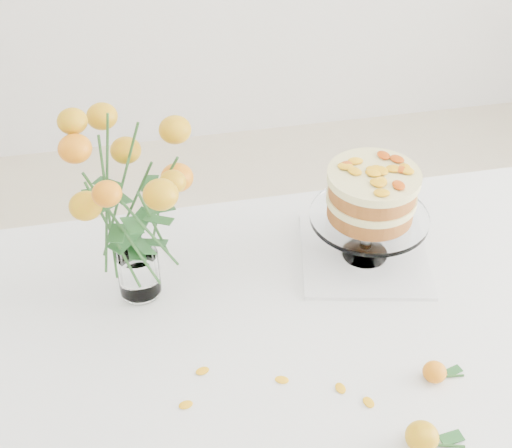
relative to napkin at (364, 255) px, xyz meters
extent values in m
cube|color=tan|center=(-0.14, -0.20, -0.03)|extent=(1.40, 0.90, 0.04)
cylinder|color=tan|center=(-0.76, 0.17, -0.41)|extent=(0.06, 0.06, 0.71)
cylinder|color=tan|center=(0.48, 0.17, -0.41)|extent=(0.06, 0.06, 0.71)
cube|color=white|center=(-0.14, -0.20, -0.01)|extent=(1.42, 0.92, 0.01)
cube|color=white|center=(-0.14, 0.26, -0.11)|extent=(1.42, 0.01, 0.20)
cube|color=white|center=(0.00, 0.00, 0.00)|extent=(0.33, 0.33, 0.01)
cylinder|color=white|center=(0.00, 0.00, 0.06)|extent=(0.03, 0.03, 0.08)
cylinder|color=white|center=(0.00, 0.00, 0.11)|extent=(0.25, 0.25, 0.01)
cylinder|color=#A26424|center=(0.00, 0.00, 0.13)|extent=(0.21, 0.21, 0.04)
cylinder|color=#EBE497|center=(0.00, 0.00, 0.16)|extent=(0.22, 0.22, 0.02)
cylinder|color=#A26424|center=(0.00, 0.00, 0.19)|extent=(0.21, 0.21, 0.04)
cylinder|color=#EBE497|center=(0.00, 0.00, 0.21)|extent=(0.22, 0.22, 0.02)
cylinder|color=white|center=(-0.49, -0.02, 0.00)|extent=(0.07, 0.07, 0.01)
cylinder|color=white|center=(-0.49, -0.02, 0.05)|extent=(0.09, 0.09, 0.10)
ellipsoid|color=orange|center=(-0.06, -0.48, 0.02)|extent=(0.06, 0.06, 0.05)
cylinder|color=#255020|center=(-0.02, -0.49, 0.00)|extent=(0.07, 0.02, 0.01)
ellipsoid|color=orange|center=(0.02, -0.35, 0.01)|extent=(0.04, 0.04, 0.04)
cylinder|color=#255020|center=(0.05, -0.35, 0.00)|extent=(0.05, 0.01, 0.00)
ellipsoid|color=#F8AB0F|center=(-0.26, -0.30, 0.00)|extent=(0.03, 0.02, 0.00)
ellipsoid|color=#F8AB0F|center=(-0.16, -0.34, 0.00)|extent=(0.03, 0.02, 0.00)
ellipsoid|color=#F8AB0F|center=(-0.12, -0.38, 0.00)|extent=(0.03, 0.02, 0.00)
ellipsoid|color=#F8AB0F|center=(-0.40, -0.25, 0.00)|extent=(0.03, 0.02, 0.00)
ellipsoid|color=#F8AB0F|center=(-0.44, -0.32, 0.00)|extent=(0.03, 0.02, 0.00)
camera|label=1|loc=(-0.47, -1.11, 1.04)|focal=50.00mm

